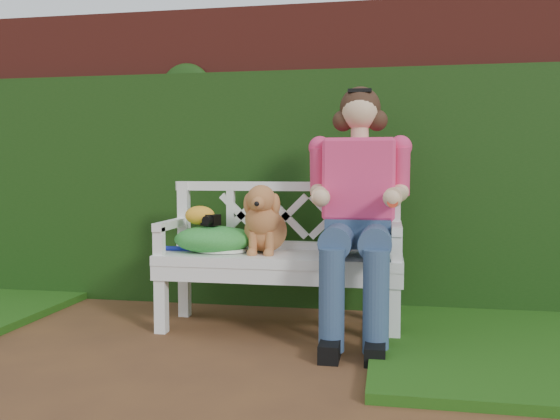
# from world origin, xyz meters

# --- Properties ---
(ground) EXTENTS (60.00, 60.00, 0.00)m
(ground) POSITION_xyz_m (0.00, 0.00, 0.00)
(ground) COLOR #4F301E
(brick_wall) EXTENTS (10.00, 0.30, 2.20)m
(brick_wall) POSITION_xyz_m (0.00, 1.90, 1.10)
(brick_wall) COLOR maroon
(brick_wall) RESTS_ON ground
(ivy_hedge) EXTENTS (10.00, 0.18, 1.70)m
(ivy_hedge) POSITION_xyz_m (0.00, 1.68, 0.85)
(ivy_hedge) COLOR #1C3A10
(ivy_hedge) RESTS_ON ground
(garden_bench) EXTENTS (1.64, 0.77, 0.48)m
(garden_bench) POSITION_xyz_m (0.53, 1.01, 0.24)
(garden_bench) COLOR white
(garden_bench) RESTS_ON ground
(seated_woman) EXTENTS (0.89, 1.02, 1.52)m
(seated_woman) POSITION_xyz_m (1.01, 0.99, 0.76)
(seated_woman) COLOR #EE2C6B
(seated_woman) RESTS_ON ground
(dog) EXTENTS (0.30, 0.40, 0.43)m
(dog) POSITION_xyz_m (0.43, 1.02, 0.70)
(dog) COLOR #B87A45
(dog) RESTS_ON garden_bench
(tennis_racket) EXTENTS (0.68, 0.38, 0.03)m
(tennis_racket) POSITION_xyz_m (0.12, 1.00, 0.50)
(tennis_racket) COLOR white
(tennis_racket) RESTS_ON garden_bench
(green_bag) EXTENTS (0.52, 0.42, 0.17)m
(green_bag) POSITION_xyz_m (0.10, 0.99, 0.56)
(green_bag) COLOR #1F6821
(green_bag) RESTS_ON garden_bench
(camera_item) EXTENTS (0.13, 0.11, 0.07)m
(camera_item) POSITION_xyz_m (0.09, 0.98, 0.68)
(camera_item) COLOR black
(camera_item) RESTS_ON green_bag
(baseball_glove) EXTENTS (0.22, 0.19, 0.12)m
(baseball_glove) POSITION_xyz_m (0.01, 1.00, 0.71)
(baseball_glove) COLOR gold
(baseball_glove) RESTS_ON green_bag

